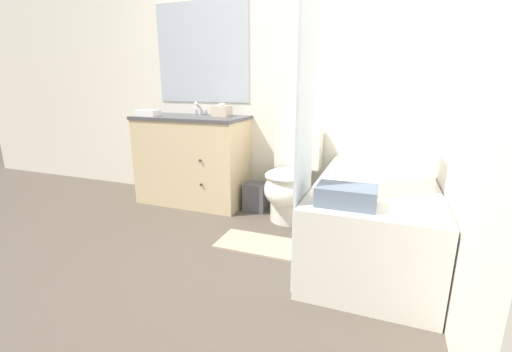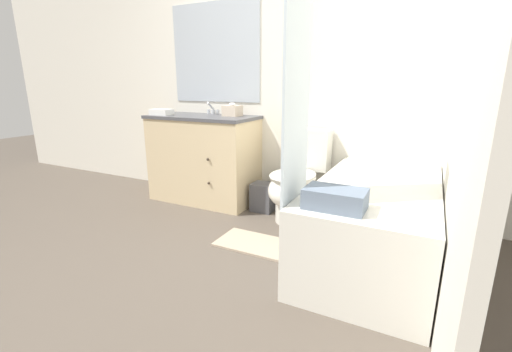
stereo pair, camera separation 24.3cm
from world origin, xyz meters
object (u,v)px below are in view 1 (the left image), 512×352
at_px(vanity_cabinet, 193,159).
at_px(wastebasket, 256,197).
at_px(bath_towel_folded, 346,196).
at_px(hand_towel_folded, 148,113).
at_px(toilet, 291,182).
at_px(bathtub, 373,216).
at_px(tissue_box, 222,111).
at_px(bath_mat, 258,244).
at_px(sink_faucet, 201,111).

relative_size(vanity_cabinet, wastebasket, 4.03).
bearing_deg(bath_towel_folded, hand_towel_folded, 154.72).
relative_size(vanity_cabinet, toilet, 1.38).
height_order(bathtub, hand_towel_folded, hand_towel_folded).
xyz_separation_m(vanity_cabinet, tissue_box, (0.28, 0.09, 0.47)).
relative_size(toilet, bath_mat, 1.30).
height_order(bathtub, bath_mat, bathtub).
xyz_separation_m(hand_towel_folded, bath_towel_folded, (1.96, -0.92, -0.30)).
bearing_deg(bath_mat, vanity_cabinet, 143.87).
distance_m(toilet, bathtub, 0.80).
relative_size(toilet, tissue_box, 5.16).
bearing_deg(vanity_cabinet, hand_towel_folded, -160.21).
height_order(sink_faucet, tissue_box, sink_faucet).
bearing_deg(bathtub, bath_mat, -165.90).
relative_size(wastebasket, bath_towel_folded, 0.85).
xyz_separation_m(sink_faucet, toilet, (1.01, -0.28, -0.55)).
height_order(bathtub, wastebasket, bathtub).
height_order(sink_faucet, hand_towel_folded, sink_faucet).
height_order(hand_towel_folded, bath_mat, hand_towel_folded).
height_order(toilet, bath_towel_folded, toilet).
distance_m(sink_faucet, wastebasket, 1.02).
xyz_separation_m(sink_faucet, bathtub, (1.71, -0.67, -0.62)).
relative_size(toilet, bathtub, 0.51).
bearing_deg(bath_towel_folded, wastebasket, 131.19).
relative_size(tissue_box, bath_towel_folded, 0.48).
height_order(vanity_cabinet, bath_mat, vanity_cabinet).
relative_size(wastebasket, bath_mat, 0.45).
relative_size(toilet, hand_towel_folded, 3.65).
xyz_separation_m(bathtub, hand_towel_folded, (-2.09, 0.35, 0.61)).
distance_m(vanity_cabinet, tissue_box, 0.55).
bearing_deg(sink_faucet, hand_towel_folded, -140.37).
xyz_separation_m(wastebasket, bath_mat, (0.27, -0.66, -0.12)).
bearing_deg(sink_faucet, bath_mat, -42.66).
distance_m(sink_faucet, bath_towel_folded, 2.03).
height_order(sink_faucet, bath_towel_folded, sink_faucet).
xyz_separation_m(sink_faucet, tissue_box, (0.28, -0.09, 0.02)).
xyz_separation_m(vanity_cabinet, bath_towel_folded, (1.58, -1.06, 0.14)).
bearing_deg(toilet, hand_towel_folded, -178.57).
xyz_separation_m(tissue_box, hand_towel_folded, (-0.67, -0.23, -0.02)).
bearing_deg(toilet, bath_mat, -97.82).
xyz_separation_m(vanity_cabinet, toilet, (1.01, -0.10, -0.09)).
relative_size(hand_towel_folded, bath_towel_folded, 0.68).
bearing_deg(tissue_box, vanity_cabinet, -162.82).
xyz_separation_m(sink_faucet, hand_towel_folded, (-0.38, -0.32, -0.01)).
bearing_deg(sink_faucet, vanity_cabinet, -90.00).
distance_m(wastebasket, tissue_box, 0.86).
distance_m(vanity_cabinet, toilet, 1.02).
distance_m(vanity_cabinet, hand_towel_folded, 0.60).
distance_m(vanity_cabinet, sink_faucet, 0.49).
xyz_separation_m(sink_faucet, bath_towel_folded, (1.58, -1.24, -0.31)).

